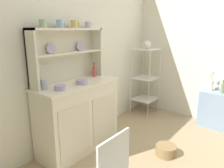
% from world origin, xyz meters
% --- Properties ---
extents(wall_back, '(3.84, 0.05, 2.50)m').
position_xyz_m(wall_back, '(0.00, 1.62, 1.25)').
color(wall_back, silver).
rests_on(wall_back, ground).
extents(hutch_cabinet, '(1.06, 0.45, 0.85)m').
position_xyz_m(hutch_cabinet, '(-0.27, 1.37, 0.44)').
color(hutch_cabinet, silver).
rests_on(hutch_cabinet, ground).
extents(hutch_shelf_unit, '(0.99, 0.18, 0.63)m').
position_xyz_m(hutch_shelf_unit, '(-0.27, 1.53, 1.22)').
color(hutch_shelf_unit, beige).
rests_on(hutch_shelf_unit, hutch_cabinet).
extents(bakers_rack, '(0.41, 0.37, 1.15)m').
position_xyz_m(bakers_rack, '(1.30, 1.33, 0.69)').
color(bakers_rack, silver).
rests_on(bakers_rack, ground).
extents(side_shelf_blue, '(0.28, 0.48, 0.56)m').
position_xyz_m(side_shelf_blue, '(1.44, 0.17, 0.28)').
color(side_shelf_blue, '#849EBC').
rests_on(side_shelf_blue, ground).
extents(floor_basket, '(0.24, 0.24, 0.12)m').
position_xyz_m(floor_basket, '(0.25, 0.44, 0.06)').
color(floor_basket, '#93754C').
rests_on(floor_basket, ground).
extents(cup_sage_0, '(0.09, 0.07, 0.08)m').
position_xyz_m(cup_sage_0, '(-0.60, 1.49, 1.53)').
color(cup_sage_0, '#9EB78E').
rests_on(cup_sage_0, hutch_shelf_unit).
extents(cup_sky_1, '(0.10, 0.08, 0.09)m').
position_xyz_m(cup_sky_1, '(-0.38, 1.49, 1.53)').
color(cup_sky_1, '#8EB2D1').
rests_on(cup_sky_1, hutch_shelf_unit).
extents(cup_gold_2, '(0.10, 0.08, 0.09)m').
position_xyz_m(cup_gold_2, '(-0.17, 1.49, 1.53)').
color(cup_gold_2, '#DBB760').
rests_on(cup_gold_2, hutch_shelf_unit).
extents(cup_lilac_3, '(0.08, 0.07, 0.08)m').
position_xyz_m(cup_lilac_3, '(0.05, 1.49, 1.52)').
color(cup_lilac_3, '#B79ECC').
rests_on(cup_lilac_3, hutch_shelf_unit).
extents(bowl_mixing_large, '(0.12, 0.12, 0.05)m').
position_xyz_m(bowl_mixing_large, '(-0.58, 1.29, 0.88)').
color(bowl_mixing_large, '#B79ECC').
rests_on(bowl_mixing_large, hutch_cabinet).
extents(bowl_floral_medium, '(0.14, 0.14, 0.05)m').
position_xyz_m(bowl_floral_medium, '(-0.27, 1.29, 0.88)').
color(bowl_floral_medium, '#B79ECC').
rests_on(bowl_floral_medium, hutch_cabinet).
extents(jam_bottle, '(0.05, 0.05, 0.18)m').
position_xyz_m(jam_bottle, '(0.12, 1.45, 0.92)').
color(jam_bottle, '#B74C47').
rests_on(jam_bottle, hutch_cabinet).
extents(utensil_jar, '(0.08, 0.08, 0.25)m').
position_xyz_m(utensil_jar, '(-0.67, 1.45, 0.91)').
color(utensil_jar, '#B2B7C6').
rests_on(utensil_jar, hutch_cabinet).
extents(porcelain_teapot, '(0.22, 0.13, 0.15)m').
position_xyz_m(porcelain_teapot, '(1.30, 1.33, 1.22)').
color(porcelain_teapot, white).
rests_on(porcelain_teapot, bakers_rack).
extents(flower_vase, '(0.07, 0.07, 0.29)m').
position_xyz_m(flower_vase, '(1.44, 0.29, 0.66)').
color(flower_vase, silver).
rests_on(flower_vase, side_shelf_blue).
extents(oil_bottle, '(0.06, 0.06, 0.19)m').
position_xyz_m(oil_bottle, '(1.44, 0.12, 0.63)').
color(oil_bottle, '#6B8C60').
rests_on(oil_bottle, side_shelf_blue).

